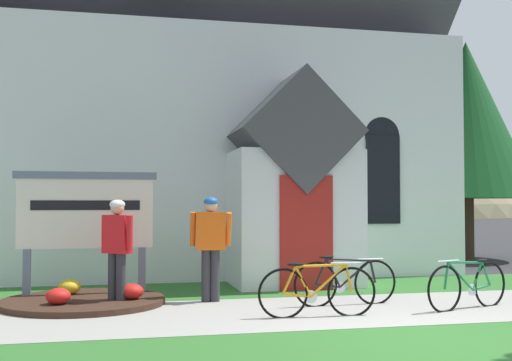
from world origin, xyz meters
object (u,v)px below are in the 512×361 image
(cyclist_in_orange_jersey, at_px, (211,240))
(roadside_conifer, at_px, (466,120))
(bicycle_silver, at_px, (317,291))
(cyclist_in_red_jersey, at_px, (117,244))
(bicycle_green, at_px, (468,285))
(church_sign, at_px, (86,214))
(bicycle_black, at_px, (345,282))

(cyclist_in_orange_jersey, height_order, roadside_conifer, roadside_conifer)
(bicycle_silver, height_order, cyclist_in_orange_jersey, cyclist_in_orange_jersey)
(bicycle_silver, xyz_separation_m, cyclist_in_red_jersey, (-2.73, 1.56, 0.59))
(cyclist_in_orange_jersey, xyz_separation_m, cyclist_in_red_jersey, (-1.48, -0.10, -0.03))
(bicycle_green, relative_size, roadside_conifer, 0.26)
(church_sign, height_order, cyclist_in_red_jersey, church_sign)
(cyclist_in_red_jersey, height_order, roadside_conifer, roadside_conifer)
(church_sign, relative_size, bicycle_silver, 1.36)
(bicycle_black, relative_size, cyclist_in_orange_jersey, 1.02)
(bicycle_black, relative_size, cyclist_in_red_jersey, 1.04)
(cyclist_in_orange_jersey, bearing_deg, roadside_conifer, 36.58)
(bicycle_silver, relative_size, roadside_conifer, 0.27)
(bicycle_silver, bearing_deg, bicycle_black, 49.66)
(cyclist_in_orange_jersey, bearing_deg, church_sign, 159.82)
(bicycle_black, height_order, cyclist_in_orange_jersey, cyclist_in_orange_jersey)
(church_sign, height_order, bicycle_green, church_sign)
(bicycle_silver, bearing_deg, bicycle_green, 3.27)
(bicycle_silver, bearing_deg, cyclist_in_orange_jersey, 126.98)
(cyclist_in_orange_jersey, bearing_deg, cyclist_in_red_jersey, -176.01)
(bicycle_silver, relative_size, cyclist_in_red_jersey, 1.03)
(bicycle_green, bearing_deg, cyclist_in_red_jersey, 164.51)
(church_sign, bearing_deg, bicycle_black, -20.94)
(bicycle_black, height_order, roadside_conifer, roadside_conifer)
(cyclist_in_orange_jersey, xyz_separation_m, roadside_conifer, (8.25, 6.12, 2.97))
(bicycle_green, xyz_separation_m, cyclist_in_orange_jersey, (-3.67, 1.53, 0.63))
(church_sign, relative_size, roadside_conifer, 0.37)
(cyclist_in_red_jersey, bearing_deg, bicycle_black, -11.26)
(bicycle_black, bearing_deg, cyclist_in_orange_jersey, 158.31)
(bicycle_black, height_order, bicycle_green, bicycle_black)
(bicycle_green, height_order, cyclist_in_orange_jersey, cyclist_in_orange_jersey)
(cyclist_in_orange_jersey, bearing_deg, bicycle_black, -21.69)
(bicycle_black, xyz_separation_m, roadside_conifer, (6.25, 6.91, 3.59))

